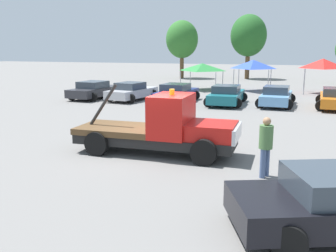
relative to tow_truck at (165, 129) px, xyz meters
The scene contains 13 objects.
ground_plane 1.00m from the tow_truck, behind, with size 160.00×160.00×0.00m, color slate.
tow_truck is the anchor object (origin of this frame).
person_near_truck 3.93m from the tow_truck, 20.68° to the right, with size 0.40×0.40×1.82m.
parked_car_charcoal 16.45m from the tow_truck, 128.79° to the left, with size 2.80×4.98×1.34m.
parked_car_silver 14.76m from the tow_truck, 119.20° to the left, with size 2.90×4.82×1.34m.
parked_car_navy 13.50m from the tow_truck, 106.07° to the left, with size 2.62×4.80×1.34m.
parked_car_teal 12.99m from the tow_truck, 90.56° to the left, with size 2.58×4.84×1.34m.
parked_car_skyblue 13.88m from the tow_truck, 76.91° to the left, with size 2.46×4.71×1.34m.
canopy_tent_green 22.09m from the tow_truck, 100.50° to the left, with size 3.31×3.31×2.44m.
canopy_tent_blue 22.16m from the tow_truck, 88.56° to the left, with size 3.03×3.03×2.79m.
canopy_tent_red 23.01m from the tow_truck, 73.95° to the left, with size 2.88×2.88×2.95m.
tree_left 36.47m from the tow_truck, 92.81° to the left, with size 4.46×4.46×7.96m.
tree_right 36.02m from the tow_truck, 106.08° to the left, with size 4.09×4.09×7.31m.
Camera 1 is at (4.81, -12.42, 3.78)m, focal length 40.00 mm.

